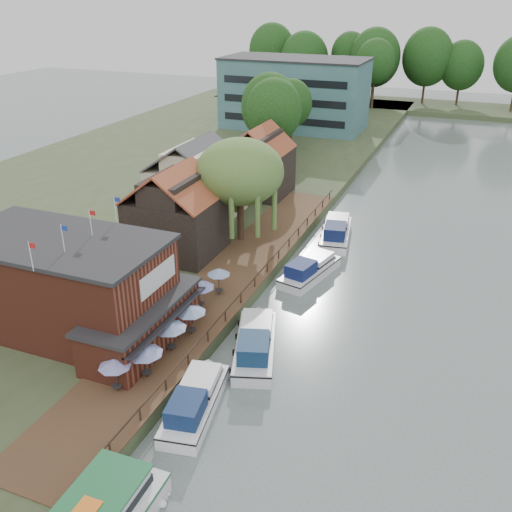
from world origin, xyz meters
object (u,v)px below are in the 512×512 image
at_px(cruiser_3, 336,229).
at_px(swan, 163,503).
at_px(umbrella_3, 191,320).
at_px(umbrella_2, 171,336).
at_px(cottage_c, 260,161).
at_px(cruiser_0, 195,397).
at_px(hotel_block, 294,93).
at_px(umbrella_1, 146,362).
at_px(cruiser_2, 310,267).
at_px(pub, 86,289).
at_px(cottage_b, 196,178).
at_px(umbrella_4, 200,294).
at_px(umbrella_5, 219,281).
at_px(cottage_a, 176,211).
at_px(willow, 240,191).
at_px(cruiser_1, 255,340).
at_px(umbrella_0, 116,375).

height_order(cruiser_3, swan, cruiser_3).
bearing_deg(umbrella_3, umbrella_2, -97.05).
bearing_deg(cottage_c, cruiser_0, -74.25).
relative_size(hotel_block, umbrella_2, 10.64).
xyz_separation_m(umbrella_1, cruiser_0, (3.88, -0.66, -1.22)).
bearing_deg(cruiser_2, cruiser_3, 103.21).
distance_m(pub, cottage_b, 25.33).
distance_m(pub, cottage_c, 34.01).
distance_m(umbrella_4, umbrella_5, 2.64).
relative_size(cottage_a, umbrella_4, 3.56).
relative_size(cottage_a, cruiser_2, 0.96).
distance_m(cottage_b, umbrella_2, 27.41).
distance_m(umbrella_4, cruiser_0, 11.12).
bearing_deg(hotel_block, pub, -83.57).
xyz_separation_m(willow, swan, (9.04, -31.09, -5.99)).
height_order(cruiser_1, cruiser_2, cruiser_1).
relative_size(umbrella_2, cruiser_0, 0.27).
xyz_separation_m(hotel_block, cruiser_1, (19.84, -67.62, -5.98)).
height_order(umbrella_1, cruiser_1, umbrella_1).
bearing_deg(cottage_c, pub, -90.00).
bearing_deg(umbrella_4, willow, 100.08).
bearing_deg(cruiser_0, cottage_b, 106.84).
bearing_deg(cruiser_3, swan, -99.01).
xyz_separation_m(umbrella_0, cruiser_3, (6.10, 31.12, -1.11)).
distance_m(willow, cruiser_0, 25.48).
relative_size(umbrella_0, cruiser_3, 0.24).
xyz_separation_m(cottage_c, swan, (12.54, -45.09, -5.03)).
xyz_separation_m(cottage_b, umbrella_2, (10.82, -25.01, -2.96)).
bearing_deg(umbrella_1, cottage_b, 110.95).
bearing_deg(hotel_block, cruiser_2, -69.90).
height_order(willow, cruiser_1, willow).
height_order(cottage_b, willow, willow).
xyz_separation_m(umbrella_0, cruiser_2, (6.12, 21.63, -1.22)).
height_order(umbrella_4, swan, umbrella_4).
xyz_separation_m(cottage_b, umbrella_1, (10.81, -28.24, -2.96)).
height_order(cottage_b, umbrella_5, cottage_b).
relative_size(umbrella_0, cruiser_2, 0.27).
distance_m(cottage_a, umbrella_1, 20.06).
bearing_deg(umbrella_1, umbrella_0, -117.18).
bearing_deg(cruiser_0, umbrella_5, 98.62).
distance_m(hotel_block, cottage_c, 37.90).
xyz_separation_m(umbrella_3, cruiser_1, (4.72, 0.93, -1.11)).
height_order(umbrella_5, swan, umbrella_5).
distance_m(cottage_c, cruiser_3, 14.94).
distance_m(willow, swan, 32.93).
height_order(umbrella_2, umbrella_5, same).
height_order(hotel_block, cottage_c, hotel_block).
height_order(cruiser_0, cruiser_1, cruiser_1).
xyz_separation_m(umbrella_5, swan, (6.12, -19.80, -2.07)).
bearing_deg(cruiser_2, umbrella_2, -94.26).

